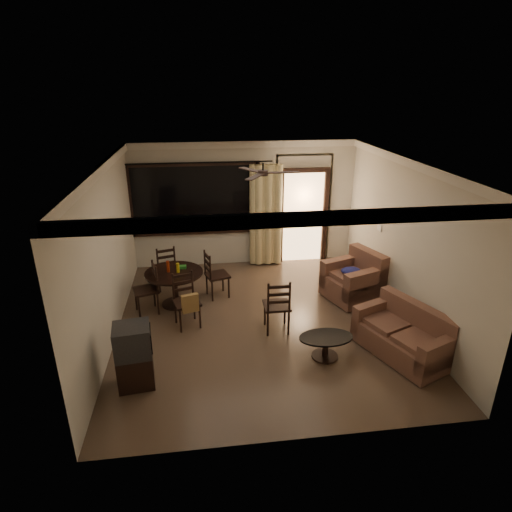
{
  "coord_description": "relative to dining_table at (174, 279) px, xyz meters",
  "views": [
    {
      "loc": [
        -0.98,
        -6.55,
        3.95
      ],
      "look_at": [
        -0.08,
        0.2,
        1.18
      ],
      "focal_mm": 30.0,
      "sensor_mm": 36.0,
      "label": 1
    }
  ],
  "objects": [
    {
      "name": "ground",
      "position": [
        1.54,
        -0.85,
        -0.54
      ],
      "size": [
        5.5,
        5.5,
        0.0
      ],
      "primitive_type": "plane",
      "color": "#7F6651",
      "rests_on": "ground"
    },
    {
      "name": "room_shell",
      "position": [
        2.13,
        0.92,
        1.29
      ],
      "size": [
        5.5,
        6.7,
        5.5
      ],
      "color": "beige",
      "rests_on": "ground"
    },
    {
      "name": "dining_table",
      "position": [
        0.0,
        0.0,
        0.0
      ],
      "size": [
        1.08,
        1.08,
        0.9
      ],
      "rotation": [
        0.0,
        0.0,
        0.29
      ],
      "color": "black",
      "rests_on": "ground"
    },
    {
      "name": "dining_chair_west",
      "position": [
        -0.5,
        -0.24,
        -0.25
      ],
      "size": [
        0.52,
        0.52,
        0.95
      ],
      "rotation": [
        0.0,
        0.0,
        -1.28
      ],
      "color": "black",
      "rests_on": "ground"
    },
    {
      "name": "dining_chair_east",
      "position": [
        0.8,
        0.23,
        -0.25
      ],
      "size": [
        0.52,
        0.52,
        0.95
      ],
      "rotation": [
        0.0,
        0.0,
        1.86
      ],
      "color": "black",
      "rests_on": "ground"
    },
    {
      "name": "dining_chair_south",
      "position": [
        0.24,
        -0.82,
        -0.23
      ],
      "size": [
        0.52,
        0.56,
        0.95
      ],
      "rotation": [
        0.0,
        0.0,
        0.29
      ],
      "color": "black",
      "rests_on": "ground"
    },
    {
      "name": "dining_chair_north",
      "position": [
        -0.22,
        0.75,
        -0.25
      ],
      "size": [
        0.52,
        0.52,
        0.95
      ],
      "rotation": [
        0.0,
        0.0,
        3.43
      ],
      "color": "black",
      "rests_on": "ground"
    },
    {
      "name": "tv_cabinet",
      "position": [
        -0.45,
        -2.31,
        -0.07
      ],
      "size": [
        0.54,
        0.5,
        0.93
      ],
      "rotation": [
        0.0,
        0.0,
        0.12
      ],
      "color": "black",
      "rests_on": "ground"
    },
    {
      "name": "sofa",
      "position": [
        3.59,
        -2.1,
        -0.22
      ],
      "size": [
        1.28,
        1.65,
        0.78
      ],
      "rotation": [
        0.0,
        0.0,
        0.39
      ],
      "color": "#482821",
      "rests_on": "ground"
    },
    {
      "name": "armchair",
      "position": [
        3.46,
        -0.19,
        -0.15
      ],
      "size": [
        1.18,
        1.18,
        0.92
      ],
      "rotation": [
        0.0,
        0.0,
        0.35
      ],
      "color": "#482821",
      "rests_on": "ground"
    },
    {
      "name": "coffee_table",
      "position": [
        2.35,
        -2.03,
        -0.29
      ],
      "size": [
        0.83,
        0.5,
        0.37
      ],
      "rotation": [
        0.0,
        0.0,
        -0.21
      ],
      "color": "black",
      "rests_on": "ground"
    },
    {
      "name": "side_chair",
      "position": [
        1.75,
        -1.17,
        -0.24
      ],
      "size": [
        0.44,
        0.44,
        0.98
      ],
      "rotation": [
        0.0,
        0.0,
        3.13
      ],
      "color": "black",
      "rests_on": "ground"
    }
  ]
}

